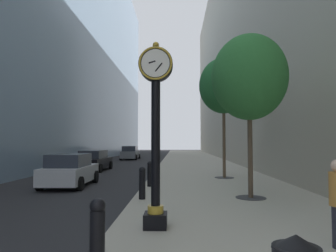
{
  "coord_description": "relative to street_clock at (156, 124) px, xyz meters",
  "views": [
    {
      "loc": [
        1.63,
        -1.63,
        2.2
      ],
      "look_at": [
        1.07,
        17.07,
        3.17
      ],
      "focal_mm": 32.55,
      "sensor_mm": 36.0,
      "label": 1
    }
  ],
  "objects": [
    {
      "name": "bollard_third",
      "position": [
        -0.74,
        3.65,
        -1.88
      ],
      "size": [
        0.25,
        0.25,
        1.17
      ],
      "color": "black",
      "rests_on": "sidewalk_right"
    },
    {
      "name": "bollard_fifth",
      "position": [
        -0.74,
        9.85,
        -1.88
      ],
      "size": [
        0.25,
        0.25,
        1.17
      ],
      "color": "black",
      "rests_on": "sidewalk_right"
    },
    {
      "name": "car_grey_mid",
      "position": [
        -5.34,
        30.59,
        -1.82
      ],
      "size": [
        2.12,
        4.7,
        1.67
      ],
      "color": "slate",
      "rests_on": "ground"
    },
    {
      "name": "sidewalk_right",
      "position": [
        2.47,
        24.23,
        -2.56
      ],
      "size": [
        7.16,
        80.0,
        0.14
      ],
      "primitive_type": "cube",
      "color": "#ADA593",
      "rests_on": "ground"
    },
    {
      "name": "bollard_fourth",
      "position": [
        -0.74,
        6.75,
        -1.88
      ],
      "size": [
        0.25,
        0.25,
        1.17
      ],
      "color": "black",
      "rests_on": "sidewalk_right"
    },
    {
      "name": "building_block_left",
      "position": [
        -13.22,
        24.23,
        12.86
      ],
      "size": [
        9.0,
        80.0,
        30.97
      ],
      "color": "#758EA8",
      "rests_on": "ground"
    },
    {
      "name": "bollard_nearest",
      "position": [
        -0.74,
        -2.55,
        -1.88
      ],
      "size": [
        0.25,
        0.25,
        1.17
      ],
      "color": "black",
      "rests_on": "sidewalk_right"
    },
    {
      "name": "street_clock",
      "position": [
        0.0,
        0.0,
        0.0
      ],
      "size": [
        0.84,
        0.55,
        4.54
      ],
      "color": "black",
      "rests_on": "sidewalk_right"
    },
    {
      "name": "building_block_right",
      "position": [
        10.55,
        24.23,
        11.05
      ],
      "size": [
        9.0,
        80.0,
        27.36
      ],
      "color": "#A89E89",
      "rests_on": "ground"
    },
    {
      "name": "street_tree_mid_near",
      "position": [
        3.23,
        10.26,
        2.82
      ],
      "size": [
        2.83,
        2.83,
        6.96
      ],
      "color": "#333335",
      "rests_on": "sidewalk_right"
    },
    {
      "name": "car_silver_near",
      "position": [
        -4.79,
        7.6,
        -1.85
      ],
      "size": [
        2.09,
        4.06,
        1.6
      ],
      "color": "#B7BABF",
      "rests_on": "ground"
    },
    {
      "name": "street_tree_near",
      "position": [
        3.23,
        4.0,
        1.98
      ],
      "size": [
        2.81,
        2.81,
        6.1
      ],
      "color": "#333335",
      "rests_on": "sidewalk_right"
    },
    {
      "name": "car_black_far",
      "position": [
        -5.78,
        15.6,
        -1.87
      ],
      "size": [
        2.04,
        4.6,
        1.56
      ],
      "color": "black",
      "rests_on": "ground"
    },
    {
      "name": "ground_plane",
      "position": [
        -1.11,
        21.23,
        -2.63
      ],
      "size": [
        110.0,
        110.0,
        0.0
      ],
      "primitive_type": "plane",
      "color": "#262628",
      "rests_on": "ground"
    }
  ]
}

